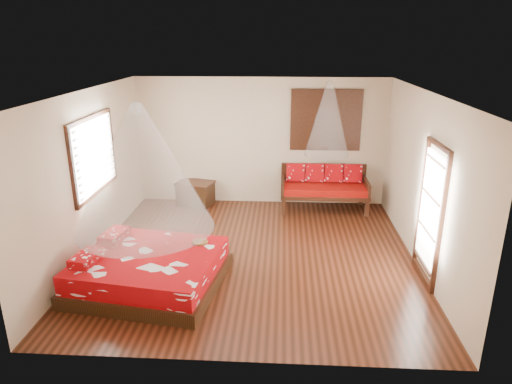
% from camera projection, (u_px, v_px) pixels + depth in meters
% --- Properties ---
extents(room, '(5.54, 5.54, 2.84)m').
position_uv_depth(room, '(253.00, 178.00, 7.48)').
color(room, black).
rests_on(room, ground).
extents(bed, '(2.35, 2.18, 0.64)m').
position_uv_depth(bed, '(149.00, 270.00, 6.92)').
color(bed, black).
rests_on(bed, floor).
extents(daybed, '(1.87, 0.83, 0.96)m').
position_uv_depth(daybed, '(324.00, 186.00, 9.94)').
color(daybed, black).
rests_on(daybed, floor).
extents(storage_chest, '(0.90, 0.75, 0.53)m').
position_uv_depth(storage_chest, '(196.00, 193.00, 10.24)').
color(storage_chest, black).
rests_on(storage_chest, floor).
extents(shutter_panel, '(1.52, 0.06, 1.32)m').
position_uv_depth(shutter_panel, '(326.00, 120.00, 9.81)').
color(shutter_panel, black).
rests_on(shutter_panel, wall_back).
extents(window_left, '(0.10, 1.74, 1.34)m').
position_uv_depth(window_left, '(94.00, 155.00, 7.72)').
color(window_left, black).
rests_on(window_left, wall_left).
extents(glazed_door, '(0.08, 1.02, 2.16)m').
position_uv_depth(glazed_door, '(430.00, 214.00, 6.87)').
color(glazed_door, black).
rests_on(glazed_door, floor).
extents(wine_tray, '(0.25, 0.25, 0.20)m').
position_uv_depth(wine_tray, '(200.00, 240.00, 7.23)').
color(wine_tray, brown).
rests_on(wine_tray, bed).
extents(mosquito_net_main, '(2.00, 2.00, 1.80)m').
position_uv_depth(mosquito_net_main, '(141.00, 169.00, 6.40)').
color(mosquito_net_main, white).
rests_on(mosquito_net_main, ceiling).
extents(mosquito_net_daybed, '(0.92, 0.92, 1.50)m').
position_uv_depth(mosquito_net_daybed, '(328.00, 119.00, 9.33)').
color(mosquito_net_daybed, white).
rests_on(mosquito_net_daybed, ceiling).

